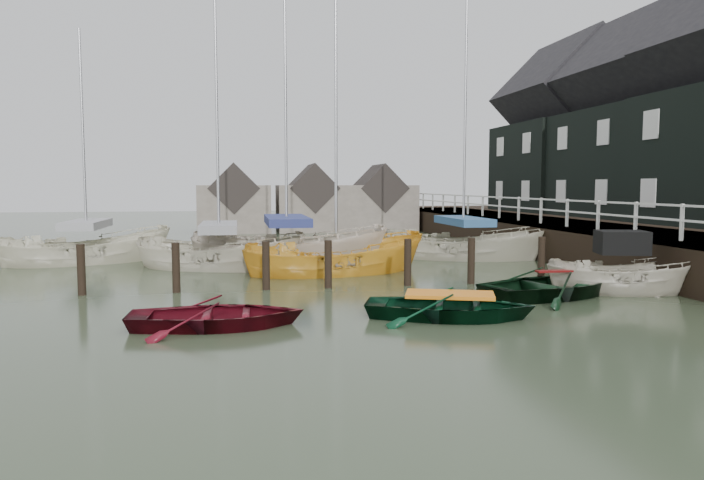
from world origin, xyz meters
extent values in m
plane|color=#2B3723|center=(0.00, 0.00, 0.00)|extent=(120.00, 120.00, 0.00)
cube|color=black|center=(9.50, 10.00, 1.40)|extent=(3.00, 32.00, 0.20)
cube|color=silver|center=(8.00, 10.00, 2.45)|extent=(0.06, 32.00, 0.06)
cube|color=silver|center=(8.00, 10.00, 2.05)|extent=(0.06, 32.00, 0.06)
cube|color=black|center=(15.00, 10.00, 0.00)|extent=(14.00, 38.00, 1.50)
cube|color=black|center=(15.00, 12.00, 4.00)|extent=(6.00, 7.00, 5.00)
cube|color=black|center=(15.00, 12.00, 8.25)|extent=(6.11, 7.14, 6.11)
cube|color=black|center=(15.00, 19.00, 4.00)|extent=(6.40, 7.00, 5.00)
cube|color=black|center=(15.00, 19.00, 8.25)|extent=(6.52, 7.14, 6.52)
cylinder|color=black|center=(-8.00, 3.00, 0.50)|extent=(0.22, 0.22, 1.80)
cylinder|color=black|center=(-5.50, 3.00, 0.50)|extent=(0.22, 0.22, 1.80)
cylinder|color=black|center=(-3.00, 3.00, 0.50)|extent=(0.22, 0.22, 1.80)
cylinder|color=black|center=(-1.20, 3.00, 0.50)|extent=(0.22, 0.22, 1.80)
cylinder|color=black|center=(1.20, 3.00, 0.50)|extent=(0.22, 0.22, 1.80)
cylinder|color=black|center=(3.20, 3.00, 0.50)|extent=(0.22, 0.22, 1.80)
cylinder|color=black|center=(5.50, 3.00, 0.50)|extent=(0.22, 0.22, 1.80)
cube|color=#665B51|center=(-4.00, 26.00, 1.50)|extent=(4.50, 4.00, 3.00)
cube|color=#282321|center=(-4.00, 26.00, 2.80)|extent=(3.18, 4.08, 3.18)
cube|color=#665B51|center=(1.00, 26.00, 1.50)|extent=(4.50, 4.00, 3.00)
cube|color=#282321|center=(1.00, 26.00, 2.80)|extent=(3.18, 4.08, 3.18)
cube|color=#665B51|center=(5.50, 26.00, 1.50)|extent=(4.50, 4.00, 3.00)
cube|color=#282321|center=(5.50, 26.00, 2.80)|extent=(3.18, 4.08, 3.18)
imported|color=#500B15|center=(-4.23, -1.59, 0.00)|extent=(3.77, 2.75, 0.76)
imported|color=black|center=(0.91, -1.63, 0.00)|extent=(4.47, 3.80, 0.78)
imported|color=black|center=(4.59, 0.50, 0.00)|extent=(4.99, 4.17, 0.89)
imported|color=beige|center=(6.80, 0.65, 0.00)|extent=(4.55, 2.74, 1.65)
cube|color=black|center=(6.80, 0.85, 1.40)|extent=(1.53, 1.32, 0.65)
imported|color=beige|center=(-4.46, 8.02, 0.00)|extent=(6.87, 4.56, 2.48)
cylinder|color=#B2B2B7|center=(-4.46, 8.02, 5.84)|extent=(0.10, 0.10, 8.96)
cube|color=gray|center=(-4.46, 8.02, 1.49)|extent=(3.76, 2.47, 0.30)
imported|color=beige|center=(-2.01, 8.16, 0.00)|extent=(7.94, 5.06, 2.87)
cylinder|color=#B2B2B7|center=(-2.01, 8.16, 6.00)|extent=(0.10, 0.10, 8.83)
cube|color=navy|center=(-2.01, 8.16, 1.70)|extent=(4.35, 2.73, 0.30)
imported|color=gold|center=(-0.48, 6.07, 0.00)|extent=(6.77, 3.45, 2.50)
cylinder|color=#B2B2B7|center=(-0.48, 6.07, 5.49)|extent=(0.10, 0.10, 8.24)
imported|color=beige|center=(5.30, 9.35, 0.00)|extent=(7.12, 5.10, 2.58)
cylinder|color=#B2B2B7|center=(5.30, 9.35, 6.32)|extent=(0.10, 0.10, 9.81)
cube|color=#2A5280|center=(5.30, 9.35, 1.54)|extent=(3.90, 2.76, 0.30)
imported|color=beige|center=(-9.56, 10.65, 0.00)|extent=(6.87, 4.55, 2.48)
cylinder|color=#B2B2B7|center=(-9.56, 10.65, 5.12)|extent=(0.10, 0.10, 7.52)
cube|color=gray|center=(-9.56, 10.65, 1.49)|extent=(3.76, 2.46, 0.30)
camera|label=1|loc=(-3.76, -14.99, 3.00)|focal=32.00mm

